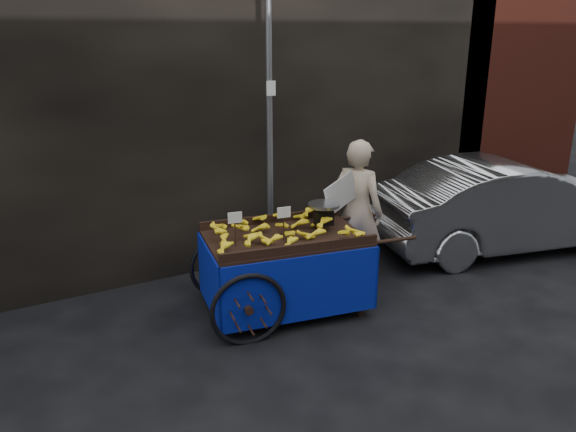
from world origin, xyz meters
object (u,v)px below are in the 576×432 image
banana_cart (280,245)px  vendor (357,211)px  plastic_bag (349,276)px  parked_car (508,205)px

banana_cart → vendor: bearing=22.3°
plastic_bag → parked_car: parked_car is taller
vendor → banana_cart: bearing=75.5°
vendor → plastic_bag: vendor is taller
banana_cart → vendor: vendor is taller
banana_cart → plastic_bag: 1.29m
vendor → plastic_bag: 0.83m
plastic_bag → banana_cart: bearing=-171.2°
banana_cart → parked_car: size_ratio=0.64×
banana_cart → parked_car: (3.85, 0.12, -0.15)m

